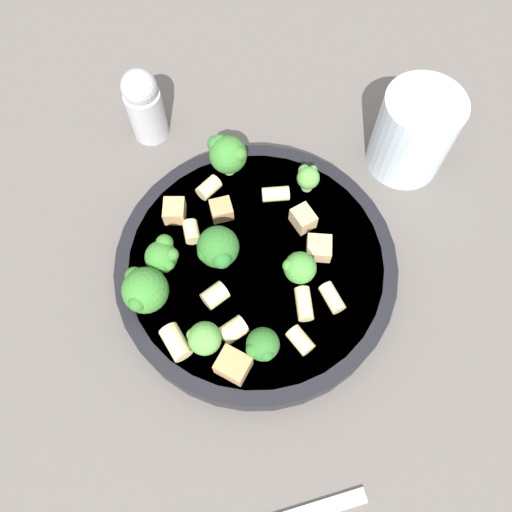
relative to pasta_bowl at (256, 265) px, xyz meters
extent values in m
plane|color=#5B5651|center=(0.00, 0.00, -0.02)|extent=(2.00, 2.00, 0.00)
cylinder|color=black|center=(0.00, 0.00, 0.00)|extent=(0.26, 0.26, 0.03)
cylinder|color=beige|center=(0.00, 0.00, 0.01)|extent=(0.24, 0.24, 0.01)
torus|color=black|center=(0.00, 0.00, 0.01)|extent=(0.26, 0.26, 0.00)
cylinder|color=#84AD60|center=(-0.04, 0.01, 0.02)|extent=(0.01, 0.01, 0.01)
sphere|color=#478E38|center=(-0.04, 0.01, 0.03)|extent=(0.03, 0.03, 0.03)
sphere|color=#488E31|center=(-0.03, 0.01, 0.04)|extent=(0.01, 0.01, 0.01)
sphere|color=#4A8C3A|center=(-0.04, 0.00, 0.04)|extent=(0.01, 0.01, 0.01)
sphere|color=#409332|center=(-0.04, 0.00, 0.04)|extent=(0.01, 0.01, 0.01)
cylinder|color=#84AD60|center=(0.03, 0.01, 0.02)|extent=(0.01, 0.01, 0.01)
sphere|color=#2D6B28|center=(0.03, 0.01, 0.04)|extent=(0.04, 0.04, 0.04)
sphere|color=#276A29|center=(0.03, 0.02, 0.04)|extent=(0.02, 0.02, 0.02)
sphere|color=#2F6C26|center=(0.04, 0.02, 0.04)|extent=(0.02, 0.02, 0.02)
cylinder|color=#93B766|center=(-0.03, -0.09, 0.02)|extent=(0.01, 0.01, 0.01)
sphere|color=#569942|center=(-0.03, -0.09, 0.03)|extent=(0.02, 0.02, 0.02)
sphere|color=#4D8838|center=(-0.03, -0.10, 0.03)|extent=(0.01, 0.01, 0.01)
sphere|color=#4D843F|center=(-0.02, -0.10, 0.03)|extent=(0.01, 0.01, 0.01)
cylinder|color=#84AD60|center=(0.02, 0.09, 0.02)|extent=(0.01, 0.01, 0.01)
sphere|color=#569942|center=(0.02, 0.09, 0.03)|extent=(0.03, 0.03, 0.03)
sphere|color=#558A43|center=(0.03, 0.09, 0.03)|extent=(0.01, 0.01, 0.01)
sphere|color=#598742|center=(0.01, 0.09, 0.03)|extent=(0.01, 0.01, 0.01)
cylinder|color=#84AD60|center=(0.08, 0.03, 0.02)|extent=(0.01, 0.01, 0.01)
sphere|color=#387A2D|center=(0.08, 0.03, 0.04)|extent=(0.03, 0.03, 0.03)
sphere|color=#3A742B|center=(0.07, 0.03, 0.04)|extent=(0.01, 0.01, 0.01)
sphere|color=#34752A|center=(0.07, 0.04, 0.04)|extent=(0.01, 0.01, 0.01)
sphere|color=#38772B|center=(0.08, 0.02, 0.04)|extent=(0.02, 0.02, 0.02)
cylinder|color=#93B766|center=(0.08, 0.06, 0.02)|extent=(0.01, 0.01, 0.01)
sphere|color=#387A2D|center=(0.08, 0.06, 0.04)|extent=(0.04, 0.04, 0.04)
sphere|color=#326C27|center=(0.08, 0.08, 0.04)|extent=(0.02, 0.02, 0.02)
sphere|color=#337729|center=(0.09, 0.05, 0.04)|extent=(0.02, 0.02, 0.02)
cylinder|color=#9EC175|center=(0.05, -0.09, 0.02)|extent=(0.01, 0.01, 0.01)
sphere|color=#387A2D|center=(0.05, -0.09, 0.04)|extent=(0.04, 0.04, 0.04)
sphere|color=#2F6D2F|center=(0.07, -0.09, 0.04)|extent=(0.02, 0.02, 0.02)
sphere|color=#3A742A|center=(0.04, -0.09, 0.05)|extent=(0.02, 0.02, 0.02)
sphere|color=#377529|center=(0.06, -0.09, 0.04)|extent=(0.02, 0.02, 0.02)
cylinder|color=#93B766|center=(-0.03, 0.08, 0.02)|extent=(0.01, 0.01, 0.01)
sphere|color=#2D6B28|center=(-0.03, 0.08, 0.03)|extent=(0.03, 0.03, 0.03)
sphere|color=#296829|center=(-0.03, 0.09, 0.04)|extent=(0.01, 0.01, 0.01)
sphere|color=#2F6D28|center=(-0.02, 0.09, 0.04)|extent=(0.01, 0.01, 0.01)
sphere|color=#277026|center=(-0.02, 0.09, 0.04)|extent=(0.01, 0.01, 0.01)
cylinder|color=beige|center=(-0.05, 0.03, 0.02)|extent=(0.02, 0.03, 0.01)
cylinder|color=beige|center=(0.06, -0.06, 0.02)|extent=(0.02, 0.03, 0.01)
cylinder|color=beige|center=(0.02, 0.05, 0.02)|extent=(0.03, 0.03, 0.02)
cylinder|color=beige|center=(-0.06, 0.06, 0.02)|extent=(0.03, 0.03, 0.01)
cylinder|color=beige|center=(-0.07, 0.02, 0.02)|extent=(0.03, 0.03, 0.01)
cylinder|color=beige|center=(0.00, 0.07, 0.02)|extent=(0.03, 0.03, 0.02)
cylinder|color=beige|center=(0.00, -0.07, 0.02)|extent=(0.03, 0.02, 0.01)
cylinder|color=beige|center=(0.04, 0.09, 0.02)|extent=(0.03, 0.03, 0.02)
cylinder|color=beige|center=(0.07, -0.01, 0.02)|extent=(0.02, 0.02, 0.01)
cube|color=tan|center=(-0.03, -0.05, 0.02)|extent=(0.03, 0.03, 0.02)
cube|color=tan|center=(0.05, -0.04, 0.02)|extent=(0.03, 0.03, 0.02)
cube|color=tan|center=(-0.01, 0.10, 0.02)|extent=(0.03, 0.03, 0.02)
cube|color=tan|center=(-0.05, -0.02, 0.02)|extent=(0.03, 0.03, 0.02)
cube|color=tan|center=(0.09, -0.02, 0.02)|extent=(0.02, 0.03, 0.02)
cylinder|color=silver|center=(-0.12, -0.17, 0.03)|extent=(0.08, 0.08, 0.09)
cylinder|color=silver|center=(-0.12, -0.17, 0.01)|extent=(0.07, 0.07, 0.05)
cylinder|color=#B2B2B7|center=(0.16, -0.13, 0.01)|extent=(0.04, 0.04, 0.06)
sphere|color=#B7B7BC|center=(0.16, -0.13, 0.05)|extent=(0.04, 0.04, 0.04)
camera|label=1|loc=(-0.05, 0.18, 0.43)|focal=35.00mm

